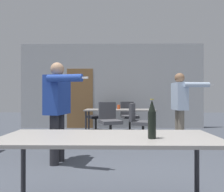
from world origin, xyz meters
TOP-DOWN VIEW (x-y plane):
  - back_wall at (-0.03, 5.43)m, footprint 6.32×0.12m
  - conference_table_near at (0.05, 0.32)m, footprint 1.96×0.70m
  - conference_table_far at (0.25, 4.07)m, footprint 1.94×0.72m
  - person_far_watching at (-0.82, 1.77)m, footprint 0.74×0.79m
  - person_near_casual at (1.59, 3.04)m, footprint 0.77×0.66m
  - office_chair_side_rolled at (0.55, 4.77)m, footprint 0.57×0.62m
  - office_chair_near_pushed at (-0.43, 4.83)m, footprint 0.67×0.65m
  - office_chair_far_right at (-0.02, 3.27)m, footprint 0.60×0.64m
  - office_chair_mid_tucked at (0.71, 3.26)m, footprint 0.63×0.59m
  - beer_bottle at (0.43, 0.22)m, footprint 0.07×0.07m
  - drink_cup at (0.22, 4.23)m, footprint 0.09×0.09m

SIDE VIEW (x-z plane):
  - office_chair_near_pushed at x=-0.43m, z-range -0.03..0.87m
  - office_chair_side_rolled at x=0.55m, z-range -0.03..0.89m
  - office_chair_mid_tucked at x=0.71m, z-range -0.03..0.89m
  - office_chair_far_right at x=-0.02m, z-range -0.02..0.93m
  - conference_table_near at x=0.05m, z-range 0.30..1.03m
  - conference_table_far at x=0.25m, z-range 0.30..1.03m
  - drink_cup at x=0.22m, z-range 0.73..0.85m
  - beer_bottle at x=0.43m, z-range 0.72..1.06m
  - person_near_casual at x=1.59m, z-range 0.16..1.78m
  - person_far_watching at x=-0.82m, z-range 0.16..1.81m
  - back_wall at x=-0.03m, z-range -0.01..2.90m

